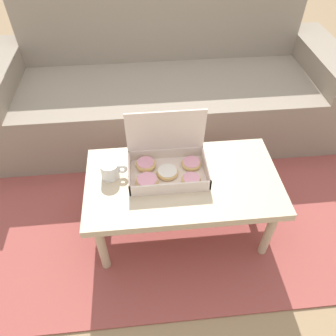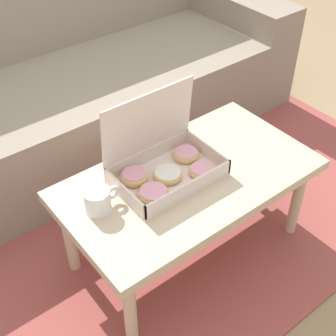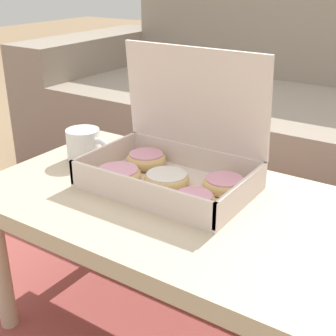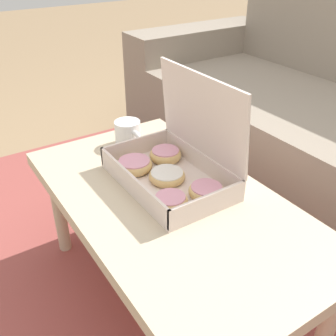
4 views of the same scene
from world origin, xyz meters
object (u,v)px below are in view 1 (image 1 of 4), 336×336
couch (165,87)px  pastry_box (166,165)px  coffee_table (183,186)px  coffee_mug (111,170)px

couch → pastry_box: size_ratio=6.36×
pastry_box → coffee_table: bearing=-36.3°
couch → pastry_box: (-0.08, -0.92, 0.14)m
pastry_box → coffee_mug: 0.27m
couch → coffee_table: size_ratio=2.55×
pastry_box → couch: bearing=85.3°
couch → coffee_table: bearing=-90.0°
pastry_box → coffee_mug: size_ratio=2.94×
coffee_table → couch: bearing=90.0°
coffee_table → coffee_mug: coffee_mug is taller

